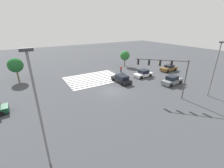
% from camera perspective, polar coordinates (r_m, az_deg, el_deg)
% --- Properties ---
extents(ground_plane, '(128.12, 128.12, 0.00)m').
position_cam_1_polar(ground_plane, '(26.32, -0.00, -2.73)').
color(ground_plane, '#3D3F44').
extents(crosswalk_markings, '(11.66, 8.20, 0.01)m').
position_cam_1_polar(crosswalk_markings, '(32.57, -6.86, 2.06)').
color(crosswalk_markings, silver).
rests_on(crosswalk_markings, ground_plane).
extents(traffic_signal_mast, '(5.46, 5.46, 6.20)m').
position_cam_1_polar(traffic_signal_mast, '(24.16, 19.94, 5.67)').
color(traffic_signal_mast, '#47474C').
rests_on(traffic_signal_mast, ground_plane).
extents(car_1, '(2.27, 4.71, 1.58)m').
position_cam_1_polar(car_1, '(29.98, 3.60, 1.91)').
color(car_1, black).
rests_on(car_1, ground_plane).
extents(car_2, '(4.33, 2.21, 1.55)m').
position_cam_1_polar(car_2, '(34.10, 11.82, 3.89)').
color(car_2, silver).
rests_on(car_2, ground_plane).
extents(car_3, '(4.75, 2.18, 1.68)m').
position_cam_1_polar(car_3, '(31.36, 21.94, 1.26)').
color(car_3, gray).
rests_on(car_3, ground_plane).
extents(car_4, '(4.68, 2.20, 1.51)m').
position_cam_1_polar(car_4, '(40.20, 20.83, 5.65)').
color(car_4, brown).
rests_on(car_4, ground_plane).
extents(pedestrian, '(0.41, 0.40, 1.56)m').
position_cam_1_polar(pedestrian, '(36.51, 3.46, 5.78)').
color(pedestrian, '#232842').
rests_on(pedestrian, ground_plane).
extents(street_light_pole_a, '(0.80, 0.36, 9.61)m').
position_cam_1_polar(street_light_pole_a, '(11.85, -26.41, -7.33)').
color(street_light_pole_a, slate).
rests_on(street_light_pole_a, ground_plane).
extents(street_light_pole_b, '(0.80, 0.36, 8.65)m').
position_cam_1_polar(street_light_pole_b, '(27.73, 34.74, 5.85)').
color(street_light_pole_b, slate).
rests_on(street_light_pole_b, ground_plane).
extents(tree_corner_a, '(2.58, 2.58, 4.27)m').
position_cam_1_polar(tree_corner_a, '(41.61, 4.95, 10.72)').
color(tree_corner_a, brown).
rests_on(tree_corner_a, ground_plane).
extents(tree_corner_b, '(2.89, 2.89, 4.74)m').
position_cam_1_polar(tree_corner_b, '(35.82, -32.89, 6.00)').
color(tree_corner_b, brown).
rests_on(tree_corner_b, ground_plane).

